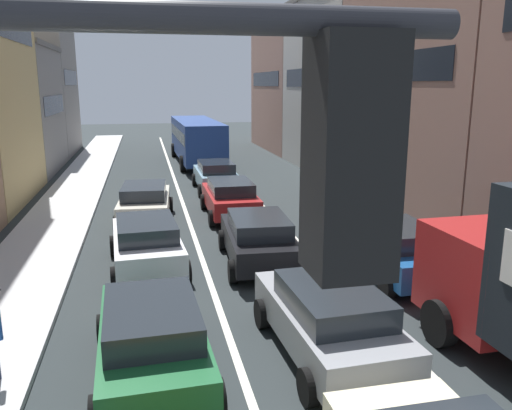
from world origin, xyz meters
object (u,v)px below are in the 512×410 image
Objects in this scene: wagon_left_lane_second at (152,337)px; sedan_right_lane_behind_truck at (396,248)px; coupe_centre_lane_fourth at (230,197)px; bus_mid_queue_primary at (196,137)px; sedan_left_lane_fourth at (145,202)px; sedan_centre_lane_fifth at (216,175)px; sedan_centre_lane_second at (329,318)px; sedan_left_lane_third at (147,243)px; hatchback_centre_lane_third at (258,238)px.

sedan_right_lane_behind_truck is (6.68, 3.88, 0.00)m from wagon_left_lane_second.
bus_mid_queue_primary is (0.14, 14.67, 0.96)m from coupe_centre_lane_fourth.
bus_mid_queue_primary is at bearing -9.47° from sedan_left_lane_fourth.
wagon_left_lane_second is 1.01× the size of sedan_right_lane_behind_truck.
sedan_centre_lane_fifth is at bearing -28.78° from sedan_left_lane_fourth.
bus_mid_queue_primary is (0.07, 26.00, 0.96)m from sedan_centre_lane_second.
bus_mid_queue_primary is at bearing -9.63° from wagon_left_lane_second.
coupe_centre_lane_fourth is (-0.07, 11.33, 0.00)m from sedan_centre_lane_second.
sedan_centre_lane_fifth is 0.41× the size of bus_mid_queue_primary.
wagon_left_lane_second and sedan_centre_lane_fifth have the same top height.
sedan_right_lane_behind_truck is 0.41× the size of bus_mid_queue_primary.
coupe_centre_lane_fourth is at bearing 178.31° from bus_mid_queue_primary.
coupe_centre_lane_fourth is at bearing -18.20° from wagon_left_lane_second.
sedan_left_lane_third is at bearing 162.16° from sedan_centre_lane_fifth.
wagon_left_lane_second is at bearing 120.54° from sedan_right_lane_behind_truck.
sedan_centre_lane_second and sedan_right_lane_behind_truck have the same top height.
wagon_left_lane_second is 0.99× the size of hatchback_centre_lane_third.
sedan_left_lane_third is 0.42× the size of bus_mid_queue_primary.
hatchback_centre_lane_third is at bearing -146.28° from sedan_left_lane_fourth.
sedan_right_lane_behind_truck is at bearing -165.90° from sedan_centre_lane_fifth.
sedan_right_lane_behind_truck is (3.33, 3.80, 0.00)m from sedan_centre_lane_second.
sedan_centre_lane_second is 1.02× the size of coupe_centre_lane_fourth.
sedan_centre_lane_fifth is at bearing -13.72° from wagon_left_lane_second.
sedan_centre_lane_second is 1.02× the size of sedan_centre_lane_fifth.
coupe_centre_lane_fourth is 1.00× the size of sedan_right_lane_behind_truck.
bus_mid_queue_primary is (3.43, 26.08, 0.96)m from wagon_left_lane_second.
coupe_centre_lane_fourth is (3.29, 11.41, 0.00)m from wagon_left_lane_second.
hatchback_centre_lane_third is 20.46m from bus_mid_queue_primary.
hatchback_centre_lane_third is at bearing -97.24° from sedan_left_lane_third.
sedan_centre_lane_fifth is at bearing 14.68° from sedan_right_lane_behind_truck.
sedan_left_lane_third is 1.02× the size of sedan_right_lane_behind_truck.
sedan_centre_lane_second is 3.35m from wagon_left_lane_second.
coupe_centre_lane_fourth and sedan_left_lane_fourth have the same top height.
sedan_left_lane_third is at bearing 74.09° from sedan_right_lane_behind_truck.
sedan_left_lane_third is at bearing 27.93° from sedan_centre_lane_second.
sedan_right_lane_behind_truck is at bearing -109.84° from sedan_left_lane_third.
sedan_left_lane_third and sedan_right_lane_behind_truck have the same top height.
sedan_centre_lane_second is at bearing -90.77° from wagon_left_lane_second.
sedan_centre_lane_second and wagon_left_lane_second have the same top height.
hatchback_centre_lane_third is 3.23m from sedan_left_lane_third.
sedan_left_lane_third is 7.01m from sedan_right_lane_behind_truck.
sedan_centre_lane_fifth is at bearing -2.81° from sedan_centre_lane_second.
sedan_centre_lane_second is 1.00× the size of wagon_left_lane_second.
wagon_left_lane_second is 0.99× the size of sedan_left_lane_third.
sedan_centre_lane_fifth is (0.07, 16.64, 0.00)m from sedan_centre_lane_second.
hatchback_centre_lane_third is at bearing -0.72° from sedan_centre_lane_second.
sedan_centre_lane_fifth is at bearing -21.19° from sedan_left_lane_third.
bus_mid_queue_primary reaches higher than hatchback_centre_lane_third.
sedan_centre_lane_second and sedan_centre_lane_fifth have the same top height.
sedan_centre_lane_fifth and sedan_right_lane_behind_truck have the same top height.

